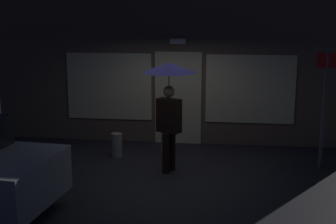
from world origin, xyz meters
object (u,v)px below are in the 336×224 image
street_sign_post (324,101)px  sidewalk_bollard (167,141)px  person_with_umbrella (169,89)px  sidewalk_bollard_2 (117,145)px

street_sign_post → sidewalk_bollard: 3.45m
person_with_umbrella → sidewalk_bollard_2: size_ratio=4.15×
street_sign_post → sidewalk_bollard_2: street_sign_post is taller
street_sign_post → sidewalk_bollard: (-3.23, 0.52, -1.10)m
sidewalk_bollard → sidewalk_bollard_2: 1.13m
sidewalk_bollard → sidewalk_bollard_2: sidewalk_bollard is taller
street_sign_post → sidewalk_bollard: size_ratio=4.21×
person_with_umbrella → sidewalk_bollard: bearing=-53.4°
person_with_umbrella → sidewalk_bollard: 1.83m
sidewalk_bollard_2 → sidewalk_bollard: bearing=19.1°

